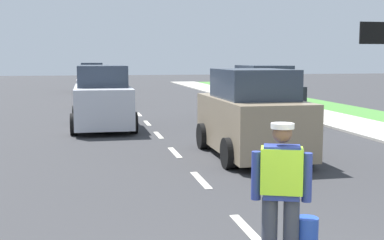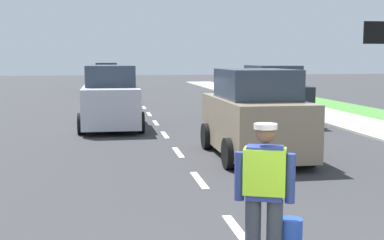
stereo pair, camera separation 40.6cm
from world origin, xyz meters
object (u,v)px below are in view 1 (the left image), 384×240
Objects in this scene: car_outgoing_ahead at (252,116)px; car_oncoming_third at (92,78)px; road_worker at (283,189)px; car_oncoming_second at (94,86)px; car_parked_far at (262,96)px; car_oncoming_lead at (102,99)px.

car_outgoing_ahead is 0.92× the size of car_oncoming_third.
car_oncoming_second is at bearing 94.58° from road_worker.
car_oncoming_second is 0.98× the size of car_parked_far.
road_worker is 21.82m from car_oncoming_second.
car_outgoing_ahead is 6.82m from car_parked_far.
road_worker is 6.67m from car_outgoing_ahead.
car_oncoming_second is 15.71m from car_outgoing_ahead.
car_oncoming_lead is at bearing -89.27° from car_oncoming_second.
car_parked_far is at bearing 5.42° from car_oncoming_lead.
car_outgoing_ahead reaches higher than car_oncoming_second.
car_oncoming_third reaches higher than car_oncoming_second.
car_parked_far reaches higher than car_oncoming_third.
car_outgoing_ahead is at bearing -111.58° from car_parked_far.
road_worker is 0.41× the size of car_outgoing_ahead.
car_outgoing_ahead reaches higher than car_oncoming_third.
car_parked_far is (2.51, 6.34, -0.00)m from car_outgoing_ahead.
car_oncoming_third is at bearing 107.52° from car_parked_far.
road_worker is 12.33m from car_oncoming_lead.
car_parked_far is (6.01, -8.97, 0.04)m from car_oncoming_second.
car_oncoming_third is (-1.76, 31.87, 0.03)m from road_worker.
car_oncoming_second is 10.12m from car_oncoming_third.
car_parked_far reaches higher than car_oncoming_second.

